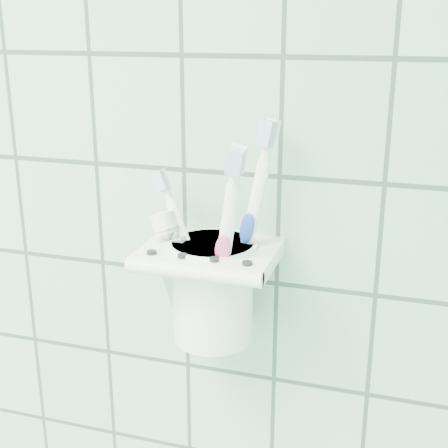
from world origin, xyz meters
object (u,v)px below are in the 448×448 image
object	(u,v)px
cup	(213,287)
toothpaste_tube	(196,265)
toothbrush_pink	(221,254)
toothbrush_blue	(229,228)
toothbrush_orange	(211,236)
holder_bracket	(210,255)

from	to	relation	value
cup	toothpaste_tube	world-z (taller)	toothpaste_tube
toothbrush_pink	toothbrush_blue	world-z (taller)	toothbrush_blue
toothbrush_pink	toothpaste_tube	bearing A→B (deg)	172.02
toothbrush_pink	toothbrush_orange	size ratio (longest dim) A/B	0.84
holder_bracket	toothbrush_orange	xyz separation A→B (m)	(0.00, -0.01, 0.02)
toothbrush_blue	toothpaste_tube	distance (m)	0.05
toothpaste_tube	holder_bracket	bearing A→B (deg)	30.50
toothbrush_blue	toothbrush_orange	xyz separation A→B (m)	(-0.01, -0.01, -0.01)
holder_bracket	toothpaste_tube	world-z (taller)	toothpaste_tube
toothbrush_blue	holder_bracket	bearing A→B (deg)	-135.65
holder_bracket	toothbrush_orange	size ratio (longest dim) A/B	0.62
toothbrush_pink	toothbrush_blue	distance (m)	0.03
toothbrush_blue	toothpaste_tube	size ratio (longest dim) A/B	1.60
toothbrush_blue	toothbrush_orange	world-z (taller)	toothbrush_blue
toothbrush_pink	toothbrush_orange	world-z (taller)	toothbrush_orange
cup	toothbrush_pink	xyz separation A→B (m)	(0.01, -0.02, 0.04)
toothbrush_orange	toothpaste_tube	size ratio (longest dim) A/B	1.52
toothbrush_pink	cup	bearing A→B (deg)	132.63
toothpaste_tube	cup	bearing A→B (deg)	40.86
holder_bracket	toothbrush_blue	bearing A→B (deg)	23.19
holder_bracket	cup	bearing A→B (deg)	77.10
toothbrush_orange	toothpaste_tube	xyz separation A→B (m)	(-0.02, -0.00, -0.03)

